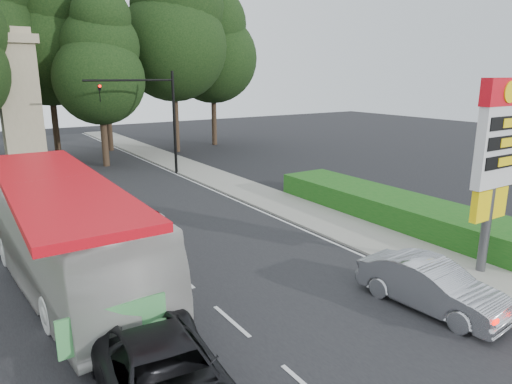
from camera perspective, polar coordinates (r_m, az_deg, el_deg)
road_surface at (r=20.43m, az=-14.48°, el=-5.86°), size 14.00×80.00×0.02m
sidewalk_right at (r=24.27m, az=4.81°, el=-2.08°), size 3.00×80.00×0.12m
hedge at (r=23.38m, az=16.75°, el=-1.92°), size 3.00×14.00×1.20m
gas_station_pylon at (r=17.39m, az=27.82°, el=4.55°), size 2.10×0.45×6.85m
traffic_signal_mast at (r=32.51m, az=-12.42°, el=10.11°), size 6.10×0.35×7.20m
monument at (r=36.56m, az=-27.44°, el=9.97°), size 3.00×3.00×10.05m
tree_center_right at (r=42.08m, az=-24.96°, el=18.73°), size 9.24×9.24×18.15m
tree_east_near at (r=44.99m, az=-18.62°, el=17.21°), size 8.12×8.12×15.95m
tree_east_mid at (r=43.01m, az=-10.48°, el=20.09°), size 9.52×9.52×18.70m
tree_far_east at (r=46.87m, az=-5.49°, el=18.54°), size 8.68×8.68×17.05m
tree_monument_right at (r=37.03m, az=-19.15°, el=15.32°), size 6.72×6.72×13.20m
transit_bus at (r=17.02m, az=-23.36°, el=-4.43°), size 4.12×12.99×3.56m
sedan_silver at (r=15.06m, az=21.06°, el=-10.84°), size 2.02×4.67×1.50m
suv_charcoal at (r=10.44m, az=-11.23°, el=-22.11°), size 3.05×5.69×1.52m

